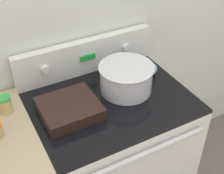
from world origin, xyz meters
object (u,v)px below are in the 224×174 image
object	(u,v)px
ladle	(149,68)
spice_jar_green_cap	(5,104)
mixing_bowl	(126,77)
casserole_dish	(69,108)

from	to	relation	value
ladle	spice_jar_green_cap	world-z (taller)	spice_jar_green_cap
spice_jar_green_cap	mixing_bowl	bearing A→B (deg)	-9.97
mixing_bowl	spice_jar_green_cap	distance (m)	0.61
ladle	spice_jar_green_cap	bearing A→B (deg)	177.81
casserole_dish	mixing_bowl	bearing A→B (deg)	6.09
ladle	mixing_bowl	bearing A→B (deg)	-159.14
mixing_bowl	spice_jar_green_cap	size ratio (longest dim) A/B	3.25
mixing_bowl	casserole_dish	world-z (taller)	mixing_bowl
mixing_bowl	spice_jar_green_cap	world-z (taller)	mixing_bowl
casserole_dish	spice_jar_green_cap	bearing A→B (deg)	152.11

